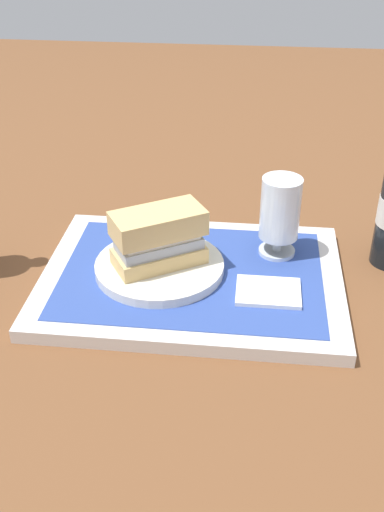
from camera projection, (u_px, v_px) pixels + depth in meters
ground_plane at (192, 284)px, 0.92m from camera, size 3.00×3.00×0.00m
tray at (192, 279)px, 0.91m from camera, size 0.44×0.32×0.02m
placemat at (192, 273)px, 0.91m from camera, size 0.38×0.27×0.00m
plate at (160, 265)px, 0.91m from camera, size 0.19×0.19×0.01m
sandwich at (161, 236)px, 0.88m from camera, size 0.14×0.12×0.08m
beer_glass at (280, 214)px, 0.92m from camera, size 0.06×0.06×0.12m
napkin_folded at (268, 292)px, 0.86m from camera, size 0.09×0.07×0.01m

